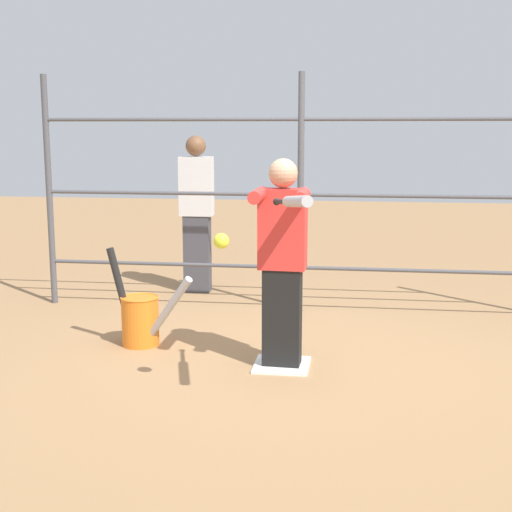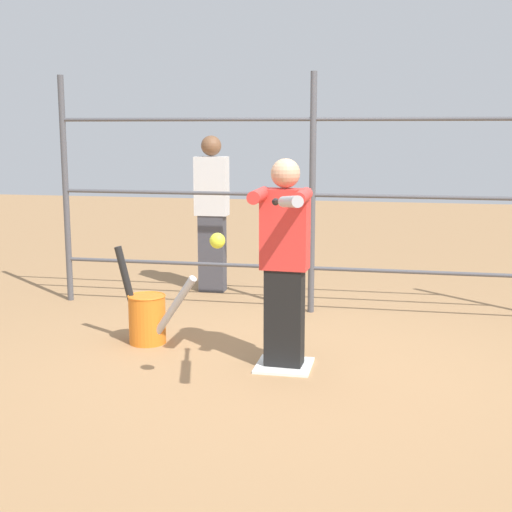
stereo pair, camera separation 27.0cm
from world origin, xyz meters
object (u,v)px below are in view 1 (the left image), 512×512
object	(u,v)px
softball_in_flight	(221,241)
bystander_behind_fence	(197,212)
batter	(282,257)
bat_bucket	(141,318)
baseball_bat_swinging	(294,202)

from	to	relation	value
softball_in_flight	bystander_behind_fence	bearing A→B (deg)	-74.59
batter	bat_bucket	world-z (taller)	batter
batter	bystander_behind_fence	size ratio (longest dim) A/B	0.92
softball_in_flight	bat_bucket	world-z (taller)	softball_in_flight
baseball_bat_swinging	softball_in_flight	xyz separation A→B (m)	(0.45, -0.11, -0.26)
baseball_bat_swinging	softball_in_flight	bearing A→B (deg)	-13.29
batter	baseball_bat_swinging	world-z (taller)	batter
baseball_bat_swinging	bat_bucket	xyz separation A→B (m)	(1.32, -1.23, -1.08)
baseball_bat_swinging	batter	bearing A→B (deg)	-79.86
softball_in_flight	bystander_behind_fence	distance (m)	3.17
bystander_behind_fence	softball_in_flight	bearing A→B (deg)	105.41
softball_in_flight	batter	bearing A→B (deg)	-111.53
softball_in_flight	bat_bucket	size ratio (longest dim) A/B	0.12
softball_in_flight	baseball_bat_swinging	bearing A→B (deg)	166.71
bystander_behind_fence	baseball_bat_swinging	bearing A→B (deg)	112.23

